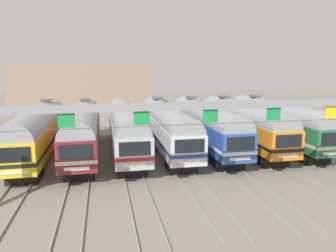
% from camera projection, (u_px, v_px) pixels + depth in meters
% --- Properties ---
extents(ground_plane, '(160.00, 160.00, 0.00)m').
position_uv_depth(ground_plane, '(166.00, 150.00, 32.73)').
color(ground_plane, gray).
extents(track_bed, '(25.93, 70.00, 0.15)m').
position_uv_depth(track_bed, '(145.00, 122.00, 49.10)').
color(track_bed, gray).
rests_on(track_bed, ground).
extents(commuter_train_yellow, '(2.88, 18.06, 5.05)m').
position_uv_depth(commuter_train_yellow, '(39.00, 130.00, 29.84)').
color(commuter_train_yellow, gold).
rests_on(commuter_train_yellow, ground).
extents(commuter_train_maroon, '(2.88, 18.06, 5.05)m').
position_uv_depth(commuter_train_maroon, '(83.00, 128.00, 30.64)').
color(commuter_train_maroon, maroon).
rests_on(commuter_train_maroon, ground).
extents(commuter_train_stainless, '(2.88, 18.06, 4.77)m').
position_uv_depth(commuter_train_stainless, '(126.00, 126.00, 31.44)').
color(commuter_train_stainless, '#B2B5BA').
rests_on(commuter_train_stainless, ground).
extents(commuter_train_silver, '(2.88, 18.06, 5.05)m').
position_uv_depth(commuter_train_silver, '(166.00, 125.00, 32.24)').
color(commuter_train_silver, silver).
rests_on(commuter_train_silver, ground).
extents(commuter_train_blue, '(2.88, 18.06, 5.05)m').
position_uv_depth(commuter_train_blue, '(204.00, 123.00, 33.04)').
color(commuter_train_blue, '#284C9E').
rests_on(commuter_train_blue, ground).
extents(commuter_train_orange, '(2.88, 18.06, 5.05)m').
position_uv_depth(commuter_train_orange, '(241.00, 122.00, 33.84)').
color(commuter_train_orange, orange).
rests_on(commuter_train_orange, ground).
extents(commuter_train_green, '(2.88, 18.06, 5.05)m').
position_uv_depth(commuter_train_green, '(276.00, 121.00, 34.65)').
color(commuter_train_green, '#236B42').
rests_on(commuter_train_green, ground).
extents(catenary_gantry, '(29.67, 0.44, 6.97)m').
position_uv_depth(catenary_gantry, '(210.00, 119.00, 18.74)').
color(catenary_gantry, gray).
rests_on(catenary_gantry, ground).
extents(maintenance_building, '(26.75, 10.00, 9.15)m').
position_uv_depth(maintenance_building, '(83.00, 86.00, 64.92)').
color(maintenance_building, gray).
rests_on(maintenance_building, ground).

